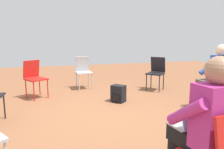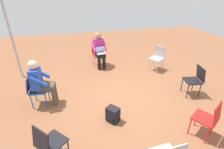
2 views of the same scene
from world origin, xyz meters
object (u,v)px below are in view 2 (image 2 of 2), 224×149
chair_east (98,52)px  chair_north (35,88)px  chair_northwest (48,142)px  person_with_laptop (99,49)px  chair_south (195,79)px  person_in_blue (41,81)px  chair_southwest (209,117)px  backpack_near_laptop_user (113,115)px  chair_southeast (158,56)px

chair_east → chair_north: size_ratio=1.00×
chair_north → chair_northwest: bearing=19.7°
person_with_laptop → chair_east: bearing=-90.0°
chair_south → chair_north: bearing=90.2°
person_with_laptop → person_in_blue: size_ratio=1.00×
person_with_laptop → person_in_blue: 2.56m
chair_southwest → backpack_near_laptop_user: size_ratio=2.36×
chair_southwest → chair_southeast: (3.02, -0.40, 0.00)m
chair_northwest → person_in_blue: size_ratio=0.69×
chair_northwest → chair_north: 1.83m
backpack_near_laptop_user → chair_south: bearing=-77.8°
chair_east → chair_north: same height
chair_southeast → person_in_blue: (-1.18, 3.68, 0.20)m
chair_south → backpack_near_laptop_user: chair_south is taller
chair_east → chair_south: size_ratio=1.00×
chair_south → chair_north: size_ratio=1.00×
chair_east → chair_north: bearing=39.7°
chair_south → backpack_near_laptop_user: bearing=109.2°
chair_northwest → chair_southwest: bearing=44.6°
chair_north → chair_southeast: 4.02m
chair_north → person_with_laptop: bearing=139.5°
chair_northwest → backpack_near_laptop_user: bearing=77.2°
backpack_near_laptop_user → chair_southeast: bearing=-44.3°
chair_north → person_in_blue: person_in_blue is taller
chair_east → person_in_blue: (-2.04, 1.72, 0.20)m
chair_southwest → chair_south: (1.37, -0.69, 0.00)m
person_with_laptop → chair_north: bearing=36.9°
chair_southeast → backpack_near_laptop_user: size_ratio=2.36×
chair_south → person_in_blue: person_in_blue is taller
chair_northwest → chair_north: (1.77, 0.46, 0.00)m
chair_southeast → person_in_blue: size_ratio=0.69×
chair_north → person_in_blue: 0.26m
chair_east → person_with_laptop: size_ratio=0.69×
chair_southwest → chair_south: same height
person_with_laptop → person_in_blue: bearing=39.8°
person_with_laptop → chair_southwest: bearing=105.2°
person_with_laptop → backpack_near_laptop_user: bearing=79.2°
chair_east → chair_south: same height
chair_east → backpack_near_laptop_user: chair_east is taller
chair_north → person_with_laptop: person_with_laptop is taller
chair_south → chair_southwest: bearing=160.2°
person_with_laptop → backpack_near_laptop_user: (-2.87, 0.18, -0.53)m
person_with_laptop → backpack_near_laptop_user: size_ratio=3.44×
chair_northwest → backpack_near_laptop_user: chair_northwest is taller
person_in_blue → chair_southeast: bearing=113.0°
chair_north → chair_east: bearing=142.3°
person_with_laptop → chair_south: bearing=126.3°
chair_southwest → person_with_laptop: (3.72, 1.54, 0.20)m
chair_north → person_in_blue: size_ratio=0.69×
chair_east → backpack_near_laptop_user: bearing=79.8°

